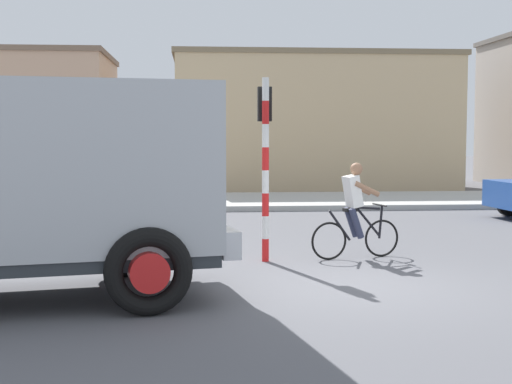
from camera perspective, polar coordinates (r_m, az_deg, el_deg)
The scene contains 7 objects.
ground_plane at distance 11.07m, azimuth 6.85°, elevation -7.19°, with size 120.00×120.00×0.00m, color #56565B.
sidewalk_far at distance 23.80m, azimuth 0.56°, elevation -0.69°, with size 80.00×5.00×0.16m, color #ADADA8.
truck_foreground at distance 10.31m, azimuth -18.02°, elevation 1.11°, with size 5.79×3.59×2.90m.
cyclist at distance 13.39m, azimuth 7.63°, elevation -1.42°, with size 1.68×0.60×1.72m.
traffic_light_pole at distance 12.98m, azimuth 0.70°, elevation 3.76°, with size 0.24×0.43×3.20m.
building_corner_left at distance 31.77m, azimuth -18.79°, elevation 5.13°, with size 8.65×6.64×5.42m.
building_mid_block at distance 30.55m, azimuth 4.35°, elevation 5.39°, with size 11.25×5.27×5.41m.
Camera 1 is at (-2.20, -10.61, 2.24)m, focal length 52.17 mm.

